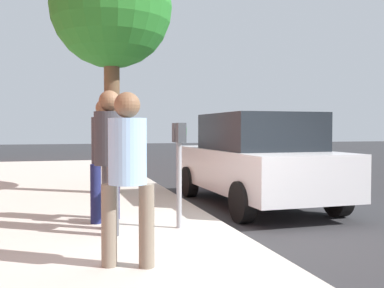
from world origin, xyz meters
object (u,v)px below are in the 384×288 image
object	(u,v)px
parking_officer	(105,149)
parked_sedan_near	(255,159)
street_tree	(111,9)
pedestrian_at_meter	(110,148)
pedestrian_bystander	(127,166)
parking_meter	(179,152)

from	to	relation	value
parking_officer	parked_sedan_near	size ratio (longest dim) A/B	0.40
street_tree	parked_sedan_near	bearing A→B (deg)	-119.29
pedestrian_at_meter	pedestrian_bystander	world-z (taller)	pedestrian_at_meter
parking_meter	parked_sedan_near	distance (m)	2.96
parking_meter	parking_officer	xyz separation A→B (m)	(0.73, 0.91, 0.02)
parking_officer	pedestrian_at_meter	bearing A→B (deg)	-41.61
pedestrian_at_meter	pedestrian_bystander	xyz separation A→B (m)	(-1.51, -0.02, -0.11)
parked_sedan_near	parking_meter	bearing A→B (deg)	136.00
pedestrian_at_meter	parked_sedan_near	size ratio (longest dim) A/B	0.41
parked_sedan_near	pedestrian_at_meter	bearing A→B (deg)	125.57
pedestrian_bystander	parking_meter	bearing A→B (deg)	-10.07
parked_sedan_near	street_tree	xyz separation A→B (m)	(1.44, 2.58, 3.04)
parked_sedan_near	street_tree	distance (m)	4.24
parked_sedan_near	pedestrian_bystander	bearing A→B (deg)	141.00
parking_officer	street_tree	xyz separation A→B (m)	(2.84, -0.39, 2.74)
pedestrian_at_meter	parked_sedan_near	distance (m)	3.66
parking_meter	pedestrian_bystander	bearing A→B (deg)	149.41
pedestrian_bystander	street_tree	size ratio (longest dim) A/B	0.33
parking_meter	pedestrian_bystander	distance (m)	1.76
parking_officer	street_tree	distance (m)	3.97
pedestrian_bystander	street_tree	world-z (taller)	street_tree
pedestrian_bystander	parking_officer	distance (m)	2.24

